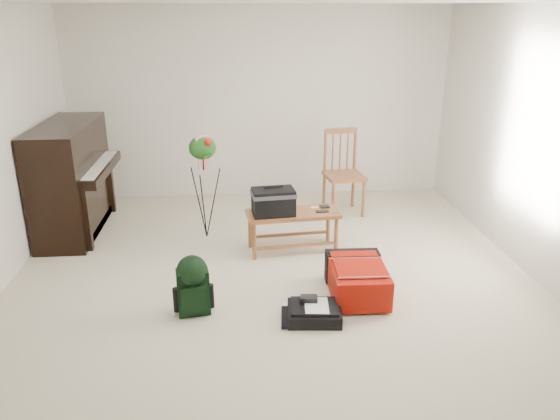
{
  "coord_description": "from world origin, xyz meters",
  "views": [
    {
      "loc": [
        -0.31,
        -4.51,
        2.45
      ],
      "look_at": [
        0.09,
        0.35,
        0.64
      ],
      "focal_mm": 35.0,
      "sensor_mm": 36.0,
      "label": 1
    }
  ],
  "objects": [
    {
      "name": "black_duffel",
      "position": [
        0.3,
        -0.58,
        0.07
      ],
      "size": [
        0.47,
        0.39,
        0.19
      ],
      "rotation": [
        0.0,
        0.0,
        -0.09
      ],
      "color": "black",
      "rests_on": "floor"
    },
    {
      "name": "green_backpack",
      "position": [
        -0.71,
        -0.39,
        0.29
      ],
      "size": [
        0.29,
        0.27,
        0.53
      ],
      "rotation": [
        0.0,
        0.0,
        0.16
      ],
      "color": "black",
      "rests_on": "floor"
    },
    {
      "name": "red_suitcase",
      "position": [
        0.74,
        -0.15,
        0.16
      ],
      "size": [
        0.51,
        0.73,
        0.31
      ],
      "rotation": [
        0.0,
        0.0,
        -0.03
      ],
      "color": "red",
      "rests_on": "floor"
    },
    {
      "name": "wall_back",
      "position": [
        0.0,
        2.75,
        1.25
      ],
      "size": [
        5.0,
        0.04,
        2.5
      ],
      "primitive_type": "cube",
      "color": "silver",
      "rests_on": "floor"
    },
    {
      "name": "bench",
      "position": [
        0.11,
        0.81,
        0.53
      ],
      "size": [
        1.0,
        0.49,
        0.75
      ],
      "rotation": [
        0.0,
        0.0,
        0.11
      ],
      "color": "#975931",
      "rests_on": "floor"
    },
    {
      "name": "floor",
      "position": [
        0.0,
        0.0,
        0.0
      ],
      "size": [
        5.0,
        5.5,
        0.01
      ],
      "primitive_type": "cube",
      "color": "beige",
      "rests_on": "ground"
    },
    {
      "name": "ceiling",
      "position": [
        0.0,
        0.0,
        2.5
      ],
      "size": [
        5.0,
        5.5,
        0.01
      ],
      "primitive_type": "cube",
      "color": "white",
      "rests_on": "wall_back"
    },
    {
      "name": "wall_right",
      "position": [
        2.5,
        0.0,
        1.25
      ],
      "size": [
        0.04,
        5.5,
        2.5
      ],
      "primitive_type": "cube",
      "color": "silver",
      "rests_on": "floor"
    },
    {
      "name": "flower_stand",
      "position": [
        -0.68,
        1.27,
        0.59
      ],
      "size": [
        0.49,
        0.49,
        1.2
      ],
      "rotation": [
        0.0,
        0.0,
        0.36
      ],
      "color": "black",
      "rests_on": "floor"
    },
    {
      "name": "dining_chair",
      "position": [
        1.01,
        1.94,
        0.51
      ],
      "size": [
        0.51,
        0.51,
        1.05
      ],
      "rotation": [
        0.0,
        0.0,
        0.13
      ],
      "color": "#975931",
      "rests_on": "floor"
    },
    {
      "name": "piano",
      "position": [
        -2.19,
        1.6,
        0.6
      ],
      "size": [
        0.71,
        1.5,
        1.25
      ],
      "color": "black",
      "rests_on": "floor"
    }
  ]
}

